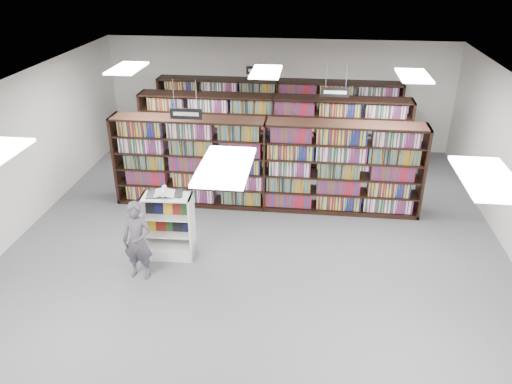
# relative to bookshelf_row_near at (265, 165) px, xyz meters

# --- Properties ---
(floor) EXTENTS (12.00, 12.00, 0.00)m
(floor) POSITION_rel_bookshelf_row_near_xyz_m (0.00, -2.00, -1.05)
(floor) COLOR #4C4B50
(floor) RESTS_ON ground
(ceiling) EXTENTS (10.00, 12.00, 0.10)m
(ceiling) POSITION_rel_bookshelf_row_near_xyz_m (0.00, -2.00, 2.15)
(ceiling) COLOR silver
(ceiling) RESTS_ON wall_back
(wall_back) EXTENTS (10.00, 0.10, 3.20)m
(wall_back) POSITION_rel_bookshelf_row_near_xyz_m (0.00, 4.00, 0.55)
(wall_back) COLOR silver
(wall_back) RESTS_ON ground
(wall_left) EXTENTS (0.10, 12.00, 3.20)m
(wall_left) POSITION_rel_bookshelf_row_near_xyz_m (-5.00, -2.00, 0.55)
(wall_left) COLOR silver
(wall_left) RESTS_ON ground
(bookshelf_row_near) EXTENTS (7.00, 0.60, 2.10)m
(bookshelf_row_near) POSITION_rel_bookshelf_row_near_xyz_m (0.00, 0.00, 0.00)
(bookshelf_row_near) COLOR black
(bookshelf_row_near) RESTS_ON floor
(bookshelf_row_mid) EXTENTS (7.00, 0.60, 2.10)m
(bookshelf_row_mid) POSITION_rel_bookshelf_row_near_xyz_m (0.00, 2.00, 0.00)
(bookshelf_row_mid) COLOR black
(bookshelf_row_mid) RESTS_ON floor
(bookshelf_row_far) EXTENTS (7.00, 0.60, 2.10)m
(bookshelf_row_far) POSITION_rel_bookshelf_row_near_xyz_m (0.00, 3.70, 0.00)
(bookshelf_row_far) COLOR black
(bookshelf_row_far) RESTS_ON floor
(aisle_sign_left) EXTENTS (0.65, 0.02, 0.80)m
(aisle_sign_left) POSITION_rel_bookshelf_row_near_xyz_m (-1.50, -1.00, 1.48)
(aisle_sign_left) COLOR #B2B2B7
(aisle_sign_left) RESTS_ON ceiling
(aisle_sign_right) EXTENTS (0.65, 0.02, 0.80)m
(aisle_sign_right) POSITION_rel_bookshelf_row_near_xyz_m (1.50, 1.00, 1.48)
(aisle_sign_right) COLOR #B2B2B7
(aisle_sign_right) RESTS_ON ceiling
(aisle_sign_center) EXTENTS (0.65, 0.02, 0.80)m
(aisle_sign_center) POSITION_rel_bookshelf_row_near_xyz_m (-0.50, 3.00, 1.48)
(aisle_sign_center) COLOR #B2B2B7
(aisle_sign_center) RESTS_ON ceiling
(troffer_front_center) EXTENTS (0.60, 1.20, 0.04)m
(troffer_front_center) POSITION_rel_bookshelf_row_near_xyz_m (0.00, -5.00, 2.11)
(troffer_front_center) COLOR white
(troffer_front_center) RESTS_ON ceiling
(troffer_front_right) EXTENTS (0.60, 1.20, 0.04)m
(troffer_front_right) POSITION_rel_bookshelf_row_near_xyz_m (3.00, -5.00, 2.11)
(troffer_front_right) COLOR white
(troffer_front_right) RESTS_ON ceiling
(troffer_back_left) EXTENTS (0.60, 1.20, 0.04)m
(troffer_back_left) POSITION_rel_bookshelf_row_near_xyz_m (-3.00, 0.00, 2.11)
(troffer_back_left) COLOR white
(troffer_back_left) RESTS_ON ceiling
(troffer_back_center) EXTENTS (0.60, 1.20, 0.04)m
(troffer_back_center) POSITION_rel_bookshelf_row_near_xyz_m (0.00, 0.00, 2.11)
(troffer_back_center) COLOR white
(troffer_back_center) RESTS_ON ceiling
(troffer_back_right) EXTENTS (0.60, 1.20, 0.04)m
(troffer_back_right) POSITION_rel_bookshelf_row_near_xyz_m (3.00, 0.00, 2.11)
(troffer_back_right) COLOR white
(troffer_back_right) RESTS_ON ceiling
(endcap_display) EXTENTS (0.96, 0.51, 1.33)m
(endcap_display) POSITION_rel_bookshelf_row_near_xyz_m (-1.64, -2.26, -0.59)
(endcap_display) COLOR white
(endcap_display) RESTS_ON floor
(open_book) EXTENTS (0.73, 0.50, 0.13)m
(open_book) POSITION_rel_bookshelf_row_near_xyz_m (-1.69, -2.24, 0.31)
(open_book) COLOR black
(open_book) RESTS_ON endcap_display
(shopper) EXTENTS (0.58, 0.40, 1.52)m
(shopper) POSITION_rel_bookshelf_row_near_xyz_m (-2.00, -3.03, -0.29)
(shopper) COLOR #544E59
(shopper) RESTS_ON floor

